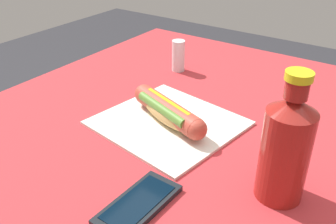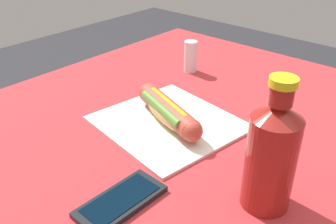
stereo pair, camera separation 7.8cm
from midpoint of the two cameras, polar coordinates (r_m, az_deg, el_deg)
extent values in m
cylinder|color=brown|center=(1.48, -2.14, -4.25)|extent=(0.07, 0.07, 0.74)
cube|color=brown|center=(0.82, 3.10, -2.57)|extent=(0.94, 0.93, 0.03)
cube|color=#B72D33|center=(0.81, 3.13, -1.55)|extent=(1.00, 0.99, 0.00)
cube|color=silver|center=(0.80, -2.81, -1.77)|extent=(0.31, 0.30, 0.01)
ellipsoid|color=tan|center=(0.78, -2.86, -0.14)|extent=(0.19, 0.11, 0.05)
cylinder|color=#B24233|center=(0.78, -2.87, 0.22)|extent=(0.19, 0.10, 0.04)
sphere|color=#B24233|center=(0.85, -6.32, 2.72)|extent=(0.04, 0.04, 0.04)
sphere|color=#B24233|center=(0.71, 1.25, -2.76)|extent=(0.04, 0.04, 0.04)
cube|color=yellow|center=(0.77, -2.91, 1.51)|extent=(0.14, 0.06, 0.00)
cylinder|color=#568433|center=(0.77, -3.87, 0.39)|extent=(0.15, 0.07, 0.02)
cube|color=black|center=(0.60, -8.43, -14.04)|extent=(0.07, 0.15, 0.01)
cube|color=black|center=(0.60, -8.46, -13.65)|extent=(0.06, 0.12, 0.00)
cylinder|color=maroon|center=(0.59, 13.82, -6.68)|extent=(0.08, 0.08, 0.15)
cone|color=maroon|center=(0.54, 14.92, 0.92)|extent=(0.08, 0.08, 0.02)
cylinder|color=maroon|center=(0.53, 15.26, 3.32)|extent=(0.03, 0.03, 0.03)
cylinder|color=yellow|center=(0.52, 15.55, 5.28)|extent=(0.04, 0.04, 0.01)
cylinder|color=silver|center=(1.05, -0.56, 8.59)|extent=(0.04, 0.04, 0.09)
camera|label=1|loc=(0.04, -92.86, -1.61)|focal=39.65mm
camera|label=2|loc=(0.04, 87.14, 1.61)|focal=39.65mm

